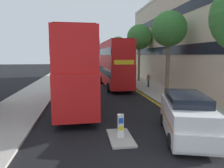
# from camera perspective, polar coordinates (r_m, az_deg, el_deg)

# --- Properties ---
(sidewalk_right) EXTENTS (4.00, 80.00, 0.14)m
(sidewalk_right) POSITION_cam_1_polar(r_m,az_deg,el_deg) (22.22, 13.51, -2.30)
(sidewalk_right) COLOR #ADA89E
(sidewalk_right) RESTS_ON ground
(sidewalk_left) EXTENTS (4.00, 80.00, 0.14)m
(sidewalk_left) POSITION_cam_1_polar(r_m,az_deg,el_deg) (21.14, -21.30, -3.16)
(sidewalk_left) COLOR #ADA89E
(sidewalk_left) RESTS_ON ground
(kerb_line_outer) EXTENTS (0.10, 56.00, 0.01)m
(kerb_line_outer) POSITION_cam_1_polar(r_m,az_deg,el_deg) (19.66, 10.00, -3.73)
(kerb_line_outer) COLOR yellow
(kerb_line_outer) RESTS_ON ground
(kerb_line_inner) EXTENTS (0.10, 56.00, 0.01)m
(kerb_line_inner) POSITION_cam_1_polar(r_m,az_deg,el_deg) (19.61, 9.56, -3.75)
(kerb_line_inner) COLOR yellow
(kerb_line_inner) RESTS_ON ground
(traffic_island) EXTENTS (1.10, 2.20, 0.10)m
(traffic_island) POSITION_cam_1_polar(r_m,az_deg,el_deg) (10.16, 2.37, -14.73)
(traffic_island) COLOR #ADA89E
(traffic_island) RESTS_ON ground
(keep_left_bollard) EXTENTS (0.36, 0.28, 1.11)m
(keep_left_bollard) POSITION_cam_1_polar(r_m,az_deg,el_deg) (9.95, 2.40, -11.77)
(keep_left_bollard) COLOR silver
(keep_left_bollard) RESTS_ON traffic_island
(double_decker_bus_away) EXTENTS (2.93, 10.85, 5.64)m
(double_decker_bus_away) POSITION_cam_1_polar(r_m,az_deg,el_deg) (15.77, -9.98, 4.48)
(double_decker_bus_away) COLOR red
(double_decker_bus_away) RESTS_ON ground
(double_decker_bus_oncoming) EXTENTS (2.94, 10.85, 5.64)m
(double_decker_bus_oncoming) POSITION_cam_1_polar(r_m,az_deg,el_deg) (25.26, 0.63, 5.91)
(double_decker_bus_oncoming) COLOR red
(double_decker_bus_oncoming) RESTS_ON ground
(taxi_minivan) EXTENTS (3.13, 5.14, 2.12)m
(taxi_minivan) POSITION_cam_1_polar(r_m,az_deg,el_deg) (10.59, 20.04, -8.41)
(taxi_minivan) COLOR white
(taxi_minivan) RESTS_ON ground
(pedestrian_far) EXTENTS (0.34, 0.22, 1.62)m
(pedestrian_far) POSITION_cam_1_polar(r_m,az_deg,el_deg) (25.09, 10.14, 1.08)
(pedestrian_far) COLOR #2D2D38
(pedestrian_far) RESTS_ON sidewalk_right
(street_tree_near) EXTENTS (2.95, 2.95, 7.24)m
(street_tree_near) POSITION_cam_1_polar(r_m,az_deg,el_deg) (38.54, 1.74, 10.85)
(street_tree_near) COLOR #6B6047
(street_tree_near) RESTS_ON sidewalk_right
(street_tree_mid) EXTENTS (3.69, 3.69, 8.32)m
(street_tree_mid) POSITION_cam_1_polar(r_m,az_deg,el_deg) (31.13, 7.65, 12.77)
(street_tree_mid) COLOR #6B6047
(street_tree_mid) RESTS_ON sidewalk_right
(street_tree_far) EXTENTS (3.27, 3.27, 7.92)m
(street_tree_far) POSITION_cam_1_polar(r_m,az_deg,el_deg) (20.44, 15.63, 14.42)
(street_tree_far) COLOR #6B6047
(street_tree_far) RESTS_ON sidewalk_right
(townhouse_terrace_right) EXTENTS (10.08, 28.00, 11.91)m
(townhouse_terrace_right) POSITION_cam_1_polar(r_m,az_deg,el_deg) (29.20, 23.51, 11.29)
(townhouse_terrace_right) COLOR beige
(townhouse_terrace_right) RESTS_ON ground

